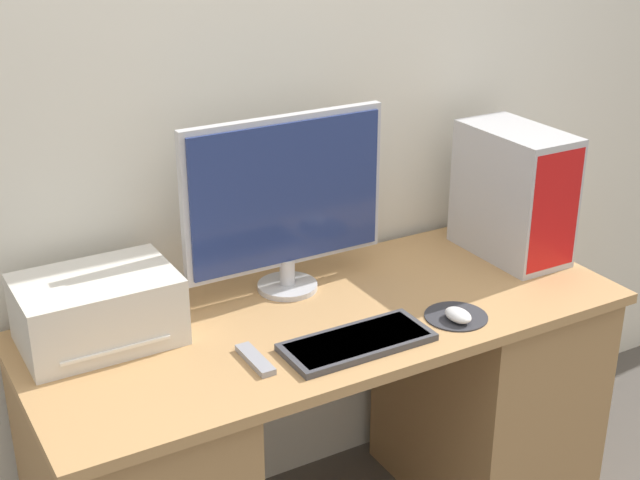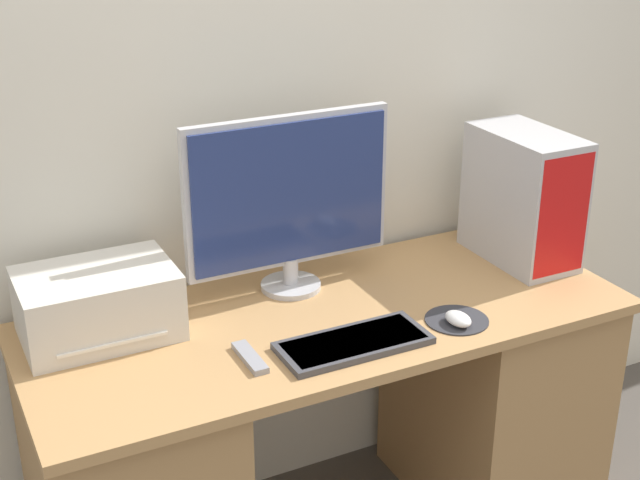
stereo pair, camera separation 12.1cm
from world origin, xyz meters
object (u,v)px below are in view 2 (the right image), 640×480
at_px(monitor, 289,197).
at_px(computer_tower, 524,197).
at_px(mouse, 458,319).
at_px(printer, 98,304).
at_px(remote_control, 250,358).
at_px(keyboard, 354,343).

distance_m(monitor, computer_tower, 0.74).
distance_m(mouse, computer_tower, 0.54).
xyz_separation_m(monitor, printer, (-0.56, -0.03, -0.19)).
xyz_separation_m(monitor, remote_control, (-0.26, -0.33, -0.27)).
distance_m(computer_tower, printer, 1.28).
xyz_separation_m(computer_tower, printer, (-1.28, 0.09, -0.11)).
distance_m(printer, remote_control, 0.43).
distance_m(keyboard, remote_control, 0.27).
xyz_separation_m(mouse, printer, (-0.86, 0.37, 0.07)).
relative_size(mouse, remote_control, 0.56).
bearing_deg(keyboard, mouse, -5.09).
relative_size(computer_tower, printer, 1.02).
bearing_deg(remote_control, computer_tower, 11.53).
height_order(computer_tower, remote_control, computer_tower).
bearing_deg(remote_control, printer, 135.15).
distance_m(monitor, keyboard, 0.46).
relative_size(monitor, computer_tower, 1.51).
xyz_separation_m(computer_tower, remote_control, (-0.98, -0.20, -0.19)).
bearing_deg(computer_tower, printer, 175.77).
bearing_deg(monitor, keyboard, -89.72).
height_order(computer_tower, printer, computer_tower).
bearing_deg(computer_tower, keyboard, -160.57).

